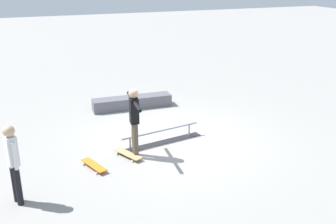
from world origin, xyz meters
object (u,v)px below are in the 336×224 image
(grind_rail, at_px, (161,137))
(loose_skateboard_orange, at_px, (94,165))
(skate_ledge, at_px, (132,102))
(skater_main, at_px, (134,118))
(bystander_white_shirt, at_px, (13,160))
(skateboard_main, at_px, (128,154))

(grind_rail, xyz_separation_m, loose_skateboard_orange, (1.82, 0.72, -0.08))
(skate_ledge, relative_size, loose_skateboard_orange, 3.00)
(skater_main, bearing_deg, bystander_white_shirt, 117.71)
(grind_rail, bearing_deg, skate_ledge, -100.90)
(grind_rail, relative_size, bystander_white_shirt, 1.47)
(bystander_white_shirt, relative_size, loose_skateboard_orange, 1.90)
(grind_rail, bearing_deg, loose_skateboard_orange, 11.84)
(skater_main, distance_m, skateboard_main, 0.90)
(skater_main, relative_size, loose_skateboard_orange, 2.01)
(skate_ledge, bearing_deg, skateboard_main, 72.25)
(skate_ledge, distance_m, bystander_white_shirt, 5.61)
(skateboard_main, xyz_separation_m, loose_skateboard_orange, (0.84, 0.26, 0.00))
(grind_rail, xyz_separation_m, bystander_white_shirt, (3.39, 1.56, 0.73))
(skate_ledge, bearing_deg, skater_main, 75.20)
(skater_main, distance_m, bystander_white_shirt, 2.80)
(skate_ledge, relative_size, skateboard_main, 3.04)
(skate_ledge, bearing_deg, bystander_white_shirt, 51.66)
(grind_rail, distance_m, bystander_white_shirt, 3.80)
(grind_rail, bearing_deg, bystander_white_shirt, 15.07)
(bystander_white_shirt, bearing_deg, skater_main, -88.23)
(skate_ledge, relative_size, skater_main, 1.49)
(grind_rail, xyz_separation_m, skater_main, (0.80, 0.47, 0.80))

